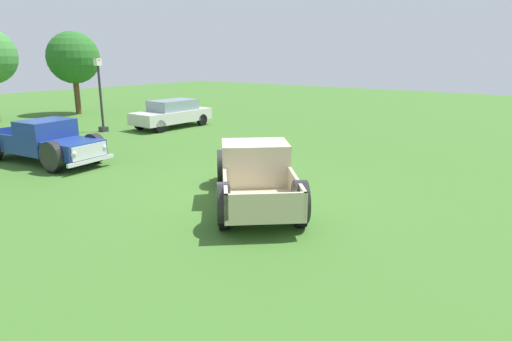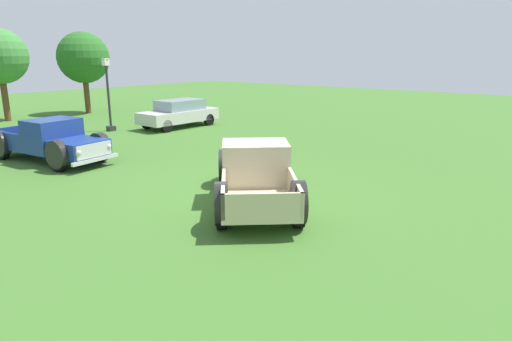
# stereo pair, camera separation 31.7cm
# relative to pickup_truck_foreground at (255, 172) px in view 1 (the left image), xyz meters

# --- Properties ---
(ground_plane) EXTENTS (80.00, 80.00, 0.00)m
(ground_plane) POSITION_rel_pickup_truck_foreground_xyz_m (0.10, 0.56, -0.76)
(ground_plane) COLOR #3D6B28
(pickup_truck_foreground) EXTENTS (5.09, 4.83, 1.59)m
(pickup_truck_foreground) POSITION_rel_pickup_truck_foreground_xyz_m (0.00, 0.00, 0.00)
(pickup_truck_foreground) COLOR #C6B793
(pickup_truck_foreground) RESTS_ON ground_plane
(pickup_truck_behind_left) EXTENTS (2.52, 5.33, 1.57)m
(pickup_truck_behind_left) POSITION_rel_pickup_truck_foreground_xyz_m (-1.20, 8.47, -0.01)
(pickup_truck_behind_left) COLOR navy
(pickup_truck_behind_left) RESTS_ON ground_plane
(sedan_distant_b) EXTENTS (4.44, 1.87, 1.48)m
(sedan_distant_b) POSITION_rel_pickup_truck_foreground_xyz_m (7.10, 11.03, 0.02)
(sedan_distant_b) COLOR silver
(sedan_distant_b) RESTS_ON ground_plane
(lamp_post_near) EXTENTS (0.36, 0.36, 3.74)m
(lamp_post_near) POSITION_rel_pickup_truck_foreground_xyz_m (4.03, 12.86, 1.20)
(lamp_post_near) COLOR #2D2D33
(lamp_post_near) RESTS_ON ground_plane
(oak_tree_center) EXTENTS (3.32, 3.32, 5.31)m
(oak_tree_center) POSITION_rel_pickup_truck_foreground_xyz_m (7.24, 20.31, 2.87)
(oak_tree_center) COLOR brown
(oak_tree_center) RESTS_ON ground_plane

